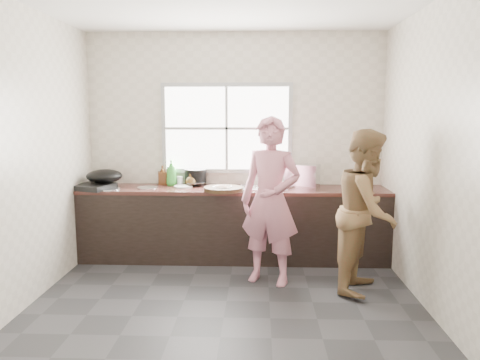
{
  "coord_description": "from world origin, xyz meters",
  "views": [
    {
      "loc": [
        0.29,
        -4.15,
        1.76
      ],
      "look_at": [
        0.1,
        0.65,
        1.05
      ],
      "focal_mm": 35.0,
      "sensor_mm": 36.0,
      "label": 1
    }
  ],
  "objects_px": {
    "bottle_brown_tall": "(163,176)",
    "bowl_crabs": "(278,186)",
    "wok": "(104,176)",
    "woman": "(270,206)",
    "cutting_board": "(223,189)",
    "bowl_mince": "(222,189)",
    "black_pot": "(195,177)",
    "person_side": "(367,211)",
    "bowl_held": "(279,187)",
    "glass_jar": "(180,181)",
    "bottle_green": "(171,172)",
    "dish_rack": "(302,176)",
    "pot_lid_left": "(109,189)",
    "plate_food": "(183,187)",
    "bottle_brown_short": "(191,180)",
    "pot_lid_right": "(147,188)",
    "burner": "(94,187)"
  },
  "relations": [
    {
      "from": "bottle_brown_tall",
      "to": "bowl_crabs",
      "type": "bearing_deg",
      "value": -8.47
    },
    {
      "from": "bottle_brown_tall",
      "to": "wok",
      "type": "height_order",
      "value": "wok"
    },
    {
      "from": "woman",
      "to": "cutting_board",
      "type": "distance_m",
      "value": 0.77
    },
    {
      "from": "bowl_mince",
      "to": "bowl_crabs",
      "type": "relative_size",
      "value": 1.25
    },
    {
      "from": "black_pot",
      "to": "person_side",
      "type": "bearing_deg",
      "value": -32.55
    },
    {
      "from": "bowl_held",
      "to": "glass_jar",
      "type": "bearing_deg",
      "value": 168.37
    },
    {
      "from": "bottle_green",
      "to": "dish_rack",
      "type": "height_order",
      "value": "bottle_green"
    },
    {
      "from": "bowl_crabs",
      "to": "glass_jar",
      "type": "xyz_separation_m",
      "value": [
        -1.19,
        0.16,
        0.03
      ]
    },
    {
      "from": "bowl_mince",
      "to": "cutting_board",
      "type": "bearing_deg",
      "value": 0.0
    },
    {
      "from": "wok",
      "to": "bottle_brown_tall",
      "type": "bearing_deg",
      "value": 22.96
    },
    {
      "from": "bottle_green",
      "to": "bottle_brown_tall",
      "type": "distance_m",
      "value": 0.16
    },
    {
      "from": "pot_lid_left",
      "to": "plate_food",
      "type": "bearing_deg",
      "value": 13.11
    },
    {
      "from": "cutting_board",
      "to": "bottle_brown_short",
      "type": "height_order",
      "value": "bottle_brown_short"
    },
    {
      "from": "bowl_crabs",
      "to": "black_pot",
      "type": "relative_size",
      "value": 0.65
    },
    {
      "from": "bowl_held",
      "to": "glass_jar",
      "type": "xyz_separation_m",
      "value": [
        -1.2,
        0.25,
        0.02
      ]
    },
    {
      "from": "wok",
      "to": "pot_lid_left",
      "type": "height_order",
      "value": "wok"
    },
    {
      "from": "bowl_mince",
      "to": "bowl_crabs",
      "type": "distance_m",
      "value": 0.68
    },
    {
      "from": "black_pot",
      "to": "bottle_brown_tall",
      "type": "distance_m",
      "value": 0.41
    },
    {
      "from": "person_side",
      "to": "pot_lid_right",
      "type": "xyz_separation_m",
      "value": [
        -2.37,
        0.89,
        0.07
      ]
    },
    {
      "from": "black_pot",
      "to": "bottle_brown_short",
      "type": "relative_size",
      "value": 1.79
    },
    {
      "from": "woman",
      "to": "bowl_crabs",
      "type": "xyz_separation_m",
      "value": [
        0.11,
        0.79,
        0.09
      ]
    },
    {
      "from": "black_pot",
      "to": "dish_rack",
      "type": "xyz_separation_m",
      "value": [
        1.29,
        -0.2,
        0.05
      ]
    },
    {
      "from": "cutting_board",
      "to": "woman",
      "type": "bearing_deg",
      "value": -47.02
    },
    {
      "from": "bottle_green",
      "to": "bottle_brown_tall",
      "type": "relative_size",
      "value": 1.5
    },
    {
      "from": "person_side",
      "to": "bottle_green",
      "type": "height_order",
      "value": "person_side"
    },
    {
      "from": "person_side",
      "to": "plate_food",
      "type": "xyz_separation_m",
      "value": [
        -1.95,
        0.96,
        0.07
      ]
    },
    {
      "from": "bowl_held",
      "to": "dish_rack",
      "type": "distance_m",
      "value": 0.32
    },
    {
      "from": "person_side",
      "to": "glass_jar",
      "type": "relative_size",
      "value": 15.08
    },
    {
      "from": "bowl_held",
      "to": "black_pot",
      "type": "xyz_separation_m",
      "value": [
        -1.01,
        0.3,
        0.07
      ]
    },
    {
      "from": "bowl_mince",
      "to": "dish_rack",
      "type": "distance_m",
      "value": 0.97
    },
    {
      "from": "black_pot",
      "to": "bottle_brown_short",
      "type": "xyz_separation_m",
      "value": [
        -0.04,
        -0.11,
        -0.02
      ]
    },
    {
      "from": "bottle_brown_short",
      "to": "wok",
      "type": "xyz_separation_m",
      "value": [
        -1.0,
        -0.16,
        0.06
      ]
    },
    {
      "from": "bottle_brown_short",
      "to": "dish_rack",
      "type": "bearing_deg",
      "value": -3.7
    },
    {
      "from": "woman",
      "to": "dish_rack",
      "type": "bearing_deg",
      "value": 84.86
    },
    {
      "from": "plate_food",
      "to": "black_pot",
      "type": "bearing_deg",
      "value": 60.47
    },
    {
      "from": "woman",
      "to": "glass_jar",
      "type": "xyz_separation_m",
      "value": [
        -1.08,
        0.94,
        0.11
      ]
    },
    {
      "from": "glass_jar",
      "to": "bowl_held",
      "type": "bearing_deg",
      "value": -11.63
    },
    {
      "from": "black_pot",
      "to": "cutting_board",
      "type": "bearing_deg",
      "value": -49.32
    },
    {
      "from": "woman",
      "to": "wok",
      "type": "xyz_separation_m",
      "value": [
        -1.95,
        0.73,
        0.2
      ]
    },
    {
      "from": "person_side",
      "to": "bowl_mince",
      "type": "height_order",
      "value": "person_side"
    },
    {
      "from": "bowl_crabs",
      "to": "pot_lid_left",
      "type": "distance_m",
      "value": 1.98
    },
    {
      "from": "bottle_green",
      "to": "person_side",
      "type": "bearing_deg",
      "value": -27.35
    },
    {
      "from": "bowl_mince",
      "to": "plate_food",
      "type": "bearing_deg",
      "value": 154.59
    },
    {
      "from": "bowl_crabs",
      "to": "plate_food",
      "type": "height_order",
      "value": "bowl_crabs"
    },
    {
      "from": "bottle_brown_tall",
      "to": "pot_lid_left",
      "type": "distance_m",
      "value": 0.69
    },
    {
      "from": "black_pot",
      "to": "wok",
      "type": "relative_size",
      "value": 0.64
    },
    {
      "from": "pot_lid_right",
      "to": "burner",
      "type": "bearing_deg",
      "value": -170.76
    },
    {
      "from": "bottle_green",
      "to": "wok",
      "type": "bearing_deg",
      "value": -165.71
    },
    {
      "from": "bowl_mince",
      "to": "dish_rack",
      "type": "xyz_separation_m",
      "value": [
        0.93,
        0.24,
        0.11
      ]
    },
    {
      "from": "bowl_mince",
      "to": "plate_food",
      "type": "distance_m",
      "value": 0.54
    }
  ]
}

